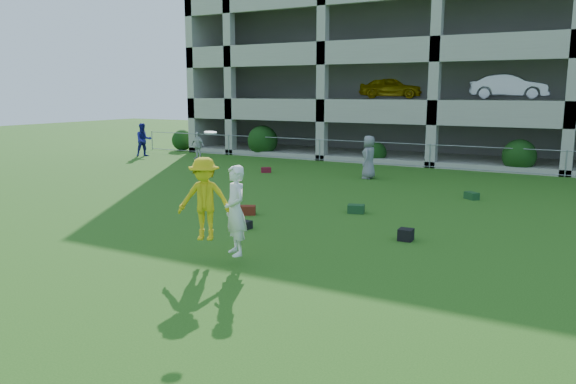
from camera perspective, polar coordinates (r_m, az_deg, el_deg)
The scene contains 14 objects.
ground at distance 11.59m, azimuth -11.74°, elevation -8.71°, with size 100.00×100.00×0.00m, color #235114.
bystander_a at distance 33.55m, azimuth -14.47°, elevation 5.15°, with size 0.93×0.72×1.91m, color navy.
bystander_b at distance 31.64m, azimuth -9.17°, elevation 4.70°, with size 0.89×0.37×1.52m, color silver.
bystander_c at distance 24.38m, azimuth 8.22°, elevation 3.53°, with size 0.91×0.59×1.86m, color gray.
bag_red_a at distance 17.16m, azimuth -4.25°, elevation -1.86°, with size 0.55×0.30×0.28m, color #52160E.
bag_black_b at distance 15.47m, azimuth -4.46°, elevation -3.31°, with size 0.40×0.25×0.22m, color black.
bag_green_c at distance 17.48m, azimuth 6.93°, elevation -1.71°, with size 0.50×0.35×0.26m, color #163513.
crate_d at distance 14.50m, azimuth 11.88°, elevation -4.26°, with size 0.35×0.35×0.30m, color black.
bag_red_f at distance 26.05m, azimuth -2.25°, elevation 2.25°, with size 0.45×0.28×0.24m, color #500D18.
bag_green_g at distance 20.59m, azimuth 18.15°, elevation -0.36°, with size 0.50×0.30×0.25m, color #143720.
frisbee_contest at distance 12.33m, azimuth -7.55°, elevation -1.04°, with size 1.87×1.10×2.67m.
parking_garage at distance 36.73m, azimuth 18.25°, elevation 13.29°, with size 30.00×14.00×12.00m.
fence at distance 28.35m, azimuth 14.21°, elevation 3.60°, with size 36.06×0.06×1.20m.
shrub_row at distance 28.14m, azimuth 23.75°, elevation 4.84°, with size 34.38×2.52×3.50m.
Camera 1 is at (7.28, -8.23, 3.71)m, focal length 35.00 mm.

